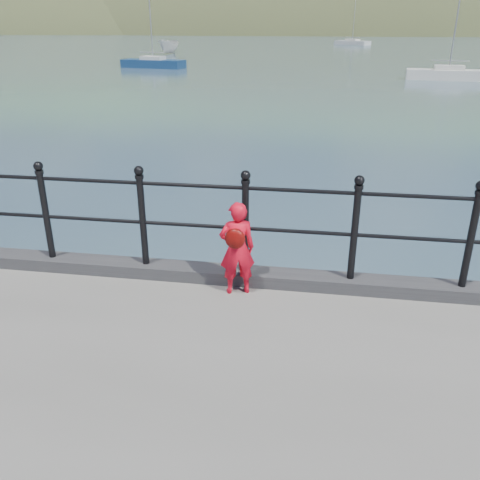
% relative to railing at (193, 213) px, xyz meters
% --- Properties ---
extents(ground, '(600.00, 600.00, 0.00)m').
position_rel_railing_xyz_m(ground, '(-0.00, 0.15, -1.82)').
color(ground, '#2D4251').
rests_on(ground, ground).
extents(kerb, '(60.00, 0.30, 0.15)m').
position_rel_railing_xyz_m(kerb, '(-0.00, -0.00, -0.75)').
color(kerb, '#28282B').
rests_on(kerb, quay).
extents(railing, '(18.11, 0.11, 1.20)m').
position_rel_railing_xyz_m(railing, '(0.00, 0.00, 0.00)').
color(railing, black).
rests_on(railing, kerb).
extents(far_shore, '(830.00, 200.00, 156.00)m').
position_rel_railing_xyz_m(far_shore, '(38.34, 239.56, -24.39)').
color(far_shore, '#333A21').
rests_on(far_shore, ground).
extents(child, '(0.45, 0.36, 1.07)m').
position_rel_railing_xyz_m(child, '(0.55, -0.26, -0.28)').
color(child, red).
rests_on(child, quay).
extents(launch_white, '(2.22, 4.75, 1.77)m').
position_rel_railing_xyz_m(launch_white, '(-18.49, 61.65, -0.94)').
color(launch_white, silver).
rests_on(launch_white, ground).
extents(sailboat_port, '(5.96, 2.92, 8.32)m').
position_rel_railing_xyz_m(sailboat_port, '(-13.85, 40.87, -1.48)').
color(sailboat_port, navy).
rests_on(sailboat_port, ground).
extents(sailboat_near, '(5.84, 2.23, 7.90)m').
position_rel_railing_xyz_m(sailboat_near, '(10.01, 34.22, -1.48)').
color(sailboat_near, beige).
rests_on(sailboat_near, ground).
extents(sailboat_deep, '(6.41, 5.93, 9.88)m').
position_rel_railing_xyz_m(sailboat_deep, '(5.88, 93.90, -1.48)').
color(sailboat_deep, silver).
rests_on(sailboat_deep, ground).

